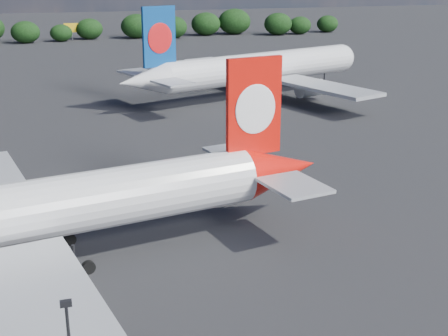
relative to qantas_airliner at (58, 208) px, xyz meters
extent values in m
plane|color=black|center=(-2.28, 45.61, -4.96)|extent=(500.00, 500.00, 0.00)
cylinder|color=silver|center=(-1.71, -0.34, 0.16)|extent=(39.16, 12.65, 5.12)
cone|color=red|center=(21.39, 4.28, 0.16)|extent=(9.04, 6.63, 5.12)
cube|color=red|center=(18.37, 3.67, 6.72)|extent=(5.62, 1.61, 9.22)
ellipsoid|color=white|center=(18.43, 3.37, 6.53)|extent=(4.26, 1.04, 4.71)
ellipsoid|color=white|center=(18.31, 3.97, 6.53)|extent=(4.26, 1.04, 4.71)
cube|color=#ABAEB3|center=(20.48, -1.65, 0.57)|extent=(5.72, 6.93, 0.31)
cube|color=#ABAEB3|center=(18.27, 9.40, 0.57)|extent=(5.72, 6.93, 0.31)
cube|color=#ABAEB3|center=(-1.11, -13.80, -1.48)|extent=(10.54, 21.39, 0.56)
cylinder|color=red|center=(-4.12, -9.18, -2.81)|extent=(5.56, 3.72, 2.77)
cube|color=#ABAEB3|center=(-4.12, -9.18, -2.09)|extent=(2.27, 0.74, 1.23)
cylinder|color=black|center=(0.90, -2.95, -3.42)|extent=(0.34, 0.34, 2.56)
cylinder|color=black|center=(0.90, -2.95, -4.40)|extent=(1.19, 0.67, 1.13)
cylinder|color=black|center=(2.00, -2.73, -4.40)|extent=(1.19, 0.67, 1.13)
cylinder|color=black|center=(-0.30, 3.07, -3.42)|extent=(0.34, 0.34, 2.56)
cylinder|color=black|center=(-0.30, 3.07, -4.40)|extent=(1.19, 0.67, 1.13)
cylinder|color=black|center=(0.80, 3.29, -4.40)|extent=(1.19, 0.67, 1.13)
cylinder|color=silver|center=(39.79, 62.06, 0.61)|extent=(41.74, 19.38, 5.57)
sphere|color=silver|center=(59.73, 69.12, 0.61)|extent=(7.11, 7.11, 5.57)
cone|color=silver|center=(15.66, 53.50, 0.61)|extent=(10.25, 8.22, 5.57)
cube|color=navy|center=(18.80, 54.62, 7.73)|extent=(5.96, 2.57, 10.02)
ellipsoid|color=red|center=(18.92, 54.30, 7.53)|extent=(4.48, 1.77, 5.12)
ellipsoid|color=red|center=(18.69, 54.93, 7.53)|extent=(4.48, 1.77, 5.12)
cube|color=#ABAEB3|center=(19.80, 48.48, 1.05)|extent=(6.95, 7.97, 0.33)
cube|color=#ABAEB3|center=(15.71, 60.02, 1.05)|extent=(6.95, 7.97, 0.33)
cube|color=#ABAEB3|center=(46.72, 49.16, -1.17)|extent=(14.26, 23.40, 0.61)
cube|color=#ABAEB3|center=(37.06, 76.44, -1.17)|extent=(14.26, 23.40, 0.61)
cylinder|color=#ABAEB3|center=(46.96, 55.15, -2.62)|extent=(6.25, 4.69, 3.01)
cube|color=#ABAEB3|center=(46.96, 55.15, -1.84)|extent=(2.42, 1.13, 1.34)
cylinder|color=#ABAEB3|center=(41.01, 71.94, -2.62)|extent=(6.25, 4.69, 3.01)
cube|color=#ABAEB3|center=(41.01, 71.94, -1.84)|extent=(2.42, 1.13, 1.34)
cylinder|color=black|center=(38.81, 58.16, -3.29)|extent=(0.40, 0.40, 2.78)
cylinder|color=black|center=(38.81, 58.16, -4.35)|extent=(1.32, 0.88, 1.22)
cylinder|color=black|center=(37.65, 57.76, -4.35)|extent=(1.32, 0.88, 1.22)
cylinder|color=black|center=(36.58, 64.46, -3.29)|extent=(0.40, 0.40, 2.78)
cylinder|color=black|center=(36.58, 64.46, -4.35)|extent=(1.32, 0.88, 1.22)
cylinder|color=black|center=(35.42, 64.05, -4.35)|extent=(1.32, 0.88, 1.22)
cylinder|color=black|center=(55.53, 67.63, -3.34)|extent=(0.34, 0.34, 2.78)
cylinder|color=black|center=(55.53, 67.63, -4.46)|extent=(1.07, 0.70, 1.00)
cube|color=black|center=(-0.04, -23.76, 4.44)|extent=(0.55, 0.30, 0.28)
cube|color=yellow|center=(9.72, 167.61, -0.96)|extent=(5.00, 0.30, 3.00)
cylinder|color=gray|center=(9.72, 167.61, -3.71)|extent=(0.30, 0.30, 2.50)
ellipsoid|color=black|center=(-5.03, 162.26, -1.45)|extent=(9.11, 7.71, 7.01)
ellipsoid|color=black|center=(6.08, 163.70, -2.19)|extent=(7.21, 6.10, 5.55)
ellipsoid|color=black|center=(15.52, 167.77, -1.52)|extent=(8.95, 7.57, 6.89)
ellipsoid|color=black|center=(31.21, 166.34, -0.87)|extent=(10.62, 8.99, 8.17)
ellipsoid|color=black|center=(43.33, 163.07, -1.26)|extent=(9.61, 8.13, 7.39)
ellipsoid|color=black|center=(56.18, 168.47, -0.94)|extent=(10.46, 8.85, 8.05)
ellipsoid|color=black|center=(67.04, 169.25, -0.43)|extent=(11.79, 9.97, 9.07)
ellipsoid|color=black|center=(81.25, 162.57, -1.06)|extent=(10.13, 8.57, 7.79)
ellipsoid|color=black|center=(89.98, 163.14, -1.81)|extent=(8.19, 6.93, 6.30)
ellipsoid|color=black|center=(102.34, 166.39, -1.87)|extent=(8.04, 6.81, 6.19)
camera|label=1|loc=(-0.04, -50.19, 19.38)|focal=50.00mm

